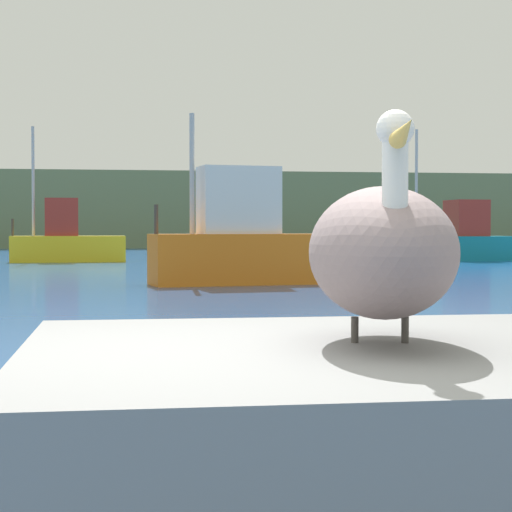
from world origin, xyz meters
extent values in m
cube|color=#6B7A51|center=(0.00, 68.48, 2.70)|extent=(140.00, 16.73, 5.41)
cube|color=gray|center=(0.80, 0.05, 0.45)|extent=(2.76, 2.29, 0.90)
ellipsoid|color=gray|center=(0.80, 0.05, 1.26)|extent=(0.75, 1.22, 0.51)
cylinder|color=white|center=(0.73, -0.34, 1.49)|extent=(0.09, 0.09, 0.32)
sphere|color=white|center=(0.73, -0.34, 1.69)|extent=(0.13, 0.13, 0.13)
cone|color=gold|center=(0.69, -0.57, 1.66)|extent=(0.12, 0.34, 0.09)
cylinder|color=#4C4742|center=(0.91, 0.09, 0.95)|extent=(0.03, 0.03, 0.10)
cylinder|color=#4C4742|center=(0.71, 0.12, 0.95)|extent=(0.03, 0.03, 0.10)
cube|color=teal|center=(13.57, 33.68, 0.52)|extent=(5.67, 2.43, 1.05)
cube|color=maroon|center=(14.22, 33.75, 1.81)|extent=(1.61, 1.67, 1.53)
cylinder|color=#B2B2B2|center=(11.93, 33.50, 3.28)|extent=(0.12, 0.12, 4.45)
cylinder|color=#3F382D|center=(10.94, 33.39, 1.40)|extent=(0.10, 0.10, 0.70)
cube|color=yellow|center=(-2.43, 34.76, 0.53)|extent=(4.67, 1.79, 1.07)
cube|color=maroon|center=(-2.68, 34.74, 1.84)|extent=(1.38, 1.28, 1.54)
cylinder|color=#B2B2B2|center=(-3.80, 34.68, 3.29)|extent=(0.12, 0.12, 4.44)
cylinder|color=#3F382D|center=(-4.63, 34.64, 1.42)|extent=(0.10, 0.10, 0.70)
cube|color=orange|center=(2.88, 18.75, 0.61)|extent=(4.99, 2.08, 1.23)
cube|color=silver|center=(2.59, 18.70, 2.04)|extent=(2.04, 1.29, 1.63)
cylinder|color=#B2B2B2|center=(1.44, 18.52, 2.67)|extent=(0.12, 0.12, 2.88)
cylinder|color=#3F382D|center=(0.58, 18.38, 1.58)|extent=(0.10, 0.10, 0.70)
camera|label=1|loc=(-0.19, -3.38, 1.35)|focal=64.26mm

